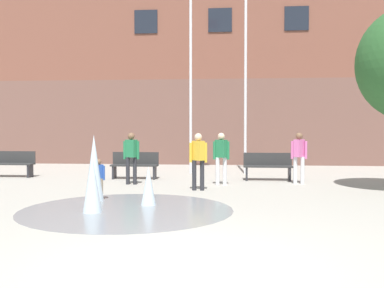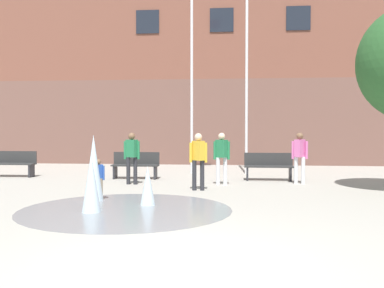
% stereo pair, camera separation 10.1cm
% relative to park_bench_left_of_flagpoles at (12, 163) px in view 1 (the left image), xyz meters
% --- Properties ---
extents(ground_plane, '(100.00, 100.00, 0.00)m').
position_rel_park_bench_left_of_flagpoles_xyz_m(ground_plane, '(7.19, -9.69, -0.48)').
color(ground_plane, '#9E998E').
extents(library_building, '(36.00, 6.05, 8.98)m').
position_rel_park_bench_left_of_flagpoles_xyz_m(library_building, '(7.19, 8.89, 4.01)').
color(library_building, brown).
rests_on(library_building, ground).
extents(splash_fountain, '(4.51, 4.51, 1.58)m').
position_rel_park_bench_left_of_flagpoles_xyz_m(splash_fountain, '(5.04, -5.45, 0.05)').
color(splash_fountain, gray).
rests_on(splash_fountain, ground).
extents(park_bench_left_of_flagpoles, '(1.60, 0.44, 0.91)m').
position_rel_park_bench_left_of_flagpoles_xyz_m(park_bench_left_of_flagpoles, '(0.00, 0.00, 0.00)').
color(park_bench_left_of_flagpoles, '#28282D').
rests_on(park_bench_left_of_flagpoles, ground).
extents(park_bench_center, '(1.60, 0.44, 0.91)m').
position_rel_park_bench_left_of_flagpoles_xyz_m(park_bench_center, '(4.48, -0.18, 0.00)').
color(park_bench_center, '#28282D').
rests_on(park_bench_center, ground).
extents(park_bench_near_trashcan, '(1.60, 0.44, 0.91)m').
position_rel_park_bench_left_of_flagpoles_xyz_m(park_bench_near_trashcan, '(8.97, -0.21, 0.00)').
color(park_bench_near_trashcan, '#28282D').
rests_on(park_bench_near_trashcan, ground).
extents(adult_watching, '(0.50, 0.35, 1.59)m').
position_rel_park_bench_left_of_flagpoles_xyz_m(adult_watching, '(7.46, -1.57, 0.45)').
color(adult_watching, silver).
rests_on(adult_watching, ground).
extents(child_running, '(0.31, 0.22, 0.99)m').
position_rel_park_bench_left_of_flagpoles_xyz_m(child_running, '(4.61, -4.71, 0.10)').
color(child_running, '#89755B').
rests_on(child_running, ground).
extents(teen_by_trashcan, '(0.50, 0.38, 1.59)m').
position_rel_park_bench_left_of_flagpoles_xyz_m(teen_by_trashcan, '(6.86, -2.82, 0.45)').
color(teen_by_trashcan, '#28282D').
rests_on(teen_by_trashcan, ground).
extents(adult_in_red, '(0.50, 0.33, 1.59)m').
position_rel_park_bench_left_of_flagpoles_xyz_m(adult_in_red, '(4.70, -1.68, 0.45)').
color(adult_in_red, '#28282D').
rests_on(adult_in_red, ground).
extents(adult_near_bench, '(0.50, 0.39, 1.59)m').
position_rel_park_bench_left_of_flagpoles_xyz_m(adult_near_bench, '(9.86, -1.05, 0.45)').
color(adult_near_bench, silver).
rests_on(adult_near_bench, ground).
extents(flagpole_left, '(0.80, 0.10, 8.14)m').
position_rel_park_bench_left_of_flagpoles_xyz_m(flagpole_left, '(6.23, 1.80, 3.84)').
color(flagpole_left, silver).
rests_on(flagpole_left, ground).
extents(flagpole_right, '(0.80, 0.10, 7.38)m').
position_rel_park_bench_left_of_flagpoles_xyz_m(flagpole_right, '(8.31, 1.80, 3.45)').
color(flagpole_right, silver).
rests_on(flagpole_right, ground).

